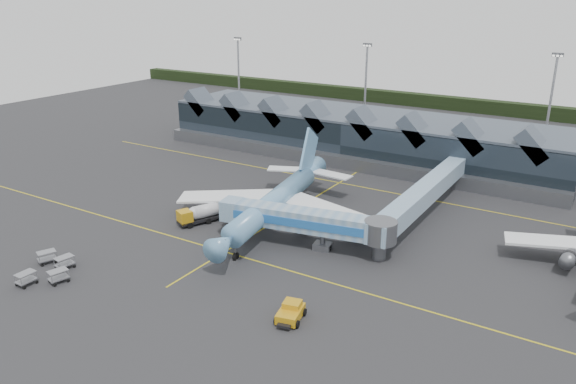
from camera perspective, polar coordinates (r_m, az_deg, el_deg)
The scene contains 10 objects.
ground at distance 86.87m, azimuth -3.17°, elevation -4.13°, with size 260.00×260.00×0.00m, color #252528.
taxi_stripes at distance 94.56m, azimuth 0.29°, elevation -2.04°, with size 120.00×60.00×0.01m.
tree_line_far at distance 183.76m, azimuth 17.03°, elevation 8.55°, with size 260.00×4.00×4.00m, color black.
terminal at distance 126.87m, azimuth 7.23°, elevation 5.83°, with size 90.00×22.25×12.52m.
light_masts at distance 131.99m, azimuth 20.72°, elevation 8.64°, with size 132.40×42.56×22.45m.
main_airliner at distance 89.42m, azimuth -1.11°, elevation -0.79°, with size 34.06×39.60×12.75m.
jet_bridge at distance 80.20m, azimuth 2.79°, elevation -3.15°, with size 26.21×8.23×5.77m.
fuel_truck at distance 90.97m, azimuth -8.52°, elevation -2.06°, with size 5.39×8.52×2.94m.
pushback_tug at distance 64.88m, azimuth 0.26°, elevation -12.13°, with size 3.52×4.78×1.96m.
baggage_carts at distance 80.54m, azimuth -23.09°, elevation -7.09°, with size 8.29×8.00×1.67m.
Camera 1 is at (45.89, -64.81, 35.21)m, focal length 35.00 mm.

